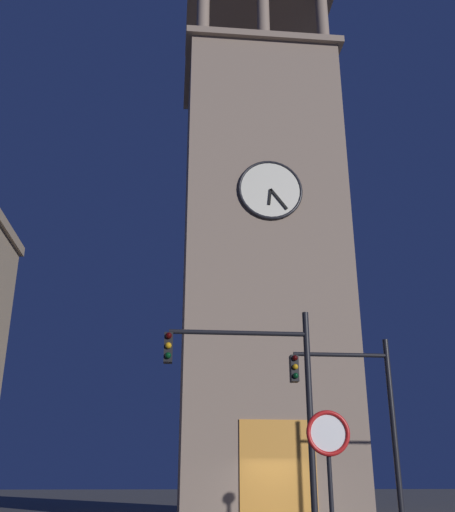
{
  "coord_description": "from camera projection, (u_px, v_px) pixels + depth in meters",
  "views": [
    {
      "loc": [
        4.21,
        23.88,
        1.59
      ],
      "look_at": [
        1.51,
        -4.82,
        12.58
      ],
      "focal_mm": 41.44,
      "sensor_mm": 36.0,
      "label": 1
    }
  ],
  "objects": [
    {
      "name": "no_horn_sign",
      "position": [
        329.0,
        446.0,
        10.22
      ],
      "size": [
        0.78,
        0.14,
        2.76
      ],
      "color": "black",
      "rests_on": "ground_plane"
    },
    {
      "name": "traffic_signal_far",
      "position": [
        262.0,
        388.0,
        14.69
      ],
      "size": [
        3.74,
        0.41,
        5.72
      ],
      "color": "black",
      "rests_on": "ground_plane"
    },
    {
      "name": "clocktower",
      "position": [
        261.0,
        256.0,
        31.01
      ],
      "size": [
        8.6,
        7.11,
        31.53
      ],
      "color": "gray",
      "rests_on": "ground_plane"
    },
    {
      "name": "traffic_signal_near",
      "position": [
        359.0,
        405.0,
        16.57
      ],
      "size": [
        2.94,
        0.41,
        5.47
      ],
      "color": "black",
      "rests_on": "ground_plane"
    }
  ]
}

